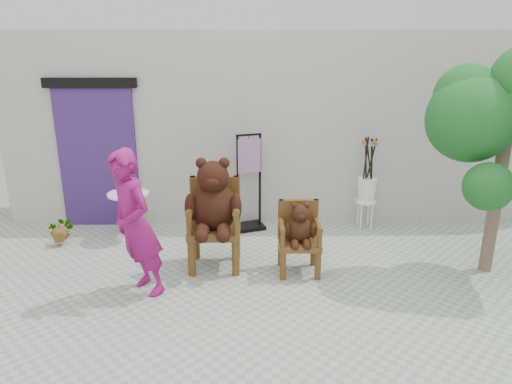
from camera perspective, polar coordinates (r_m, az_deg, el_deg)
The scene contains 10 objects.
ground_plane at distance 5.21m, azimuth 6.54°, elevation -14.09°, with size 60.00×60.00×0.00m, color #9FA795.
back_wall at distance 7.64m, azimuth 3.98°, elevation 8.14°, with size 9.00×1.00×3.00m, color #B7B3AB.
doorway at distance 7.53m, azimuth -19.17°, elevation 4.50°, with size 1.40×0.11×2.33m.
chair_big at distance 5.78m, azimuth -5.29°, elevation -1.87°, with size 0.71×0.76×1.45m.
chair_small at distance 5.73m, azimuth 5.44°, elevation -4.83°, with size 0.52×0.50×0.93m.
person at distance 5.23m, azimuth -14.81°, elevation -3.96°, with size 0.63×0.41×1.72m, color #911160.
cafe_table at distance 7.04m, azimuth -15.53°, elevation -2.15°, with size 0.60×0.60×0.70m.
display_stand at distance 7.08m, azimuth -0.87°, elevation -0.16°, with size 0.54×0.48×1.51m.
stool_bucket at distance 7.30m, azimuth 13.67°, elevation 0.36°, with size 0.32×0.32×1.45m.
potted_plant at distance 7.26m, azimuth -23.22°, elevation -4.44°, with size 0.35×0.30×0.39m, color #11401B.
Camera 1 is at (-0.65, -4.41, 2.70)m, focal length 32.00 mm.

